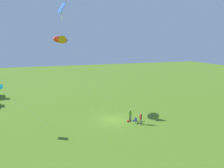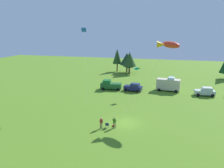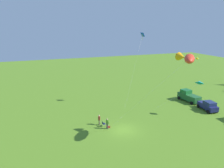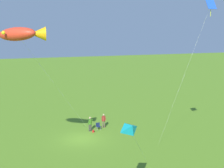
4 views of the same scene
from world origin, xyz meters
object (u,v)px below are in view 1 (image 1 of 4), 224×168
backpack_on_grass (128,121)px  kite_large_fish (61,40)px  folding_chair (135,120)px  person_kite_flyer (130,114)px  kite_diamond_blue (64,15)px  person_spectator (141,118)px

backpack_on_grass → kite_large_fish: bearing=48.5°
folding_chair → kite_large_fish: bearing=-50.3°
person_kite_flyer → backpack_on_grass: (-0.29, 0.42, -0.91)m
kite_large_fish → kite_diamond_blue: 15.59m
person_kite_flyer → kite_large_fish: size_ratio=0.14×
kite_large_fish → backpack_on_grass: bearing=-131.5°
folding_chair → kite_diamond_blue: (-7.43, 10.44, 13.04)m
backpack_on_grass → kite_diamond_blue: kite_diamond_blue is taller
person_spectator → kite_large_fish: kite_large_fish is taller
folding_chair → person_kite_flyer: bearing=-82.7°
person_kite_flyer → kite_diamond_blue: 18.19m
backpack_on_grass → kite_large_fish: size_ratio=0.03×
folding_chair → kite_large_fish: (7.98, 8.89, 11.23)m
person_spectator → kite_large_fish: 16.69m
backpack_on_grass → kite_diamond_blue: size_ratio=0.02×
person_kite_flyer → kite_diamond_blue: kite_diamond_blue is taller
person_kite_flyer → kite_large_fish: bearing=-58.2°
folding_chair → kite_diamond_blue: 18.28m
person_kite_flyer → backpack_on_grass: size_ratio=5.44×
person_kite_flyer → folding_chair: size_ratio=2.12×
person_spectator → kite_large_fish: (8.75, 9.36, 10.70)m
person_kite_flyer → person_spectator: size_ratio=1.00×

